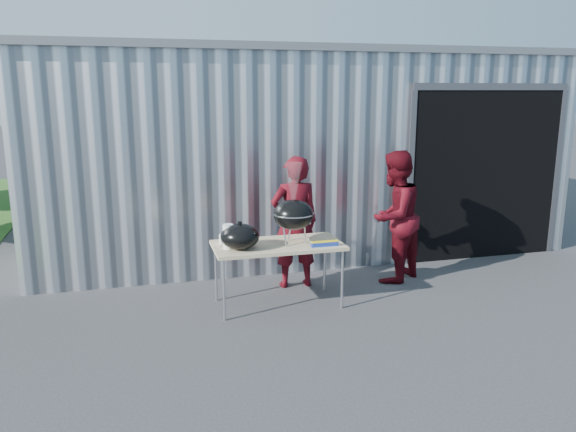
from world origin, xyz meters
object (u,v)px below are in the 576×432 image
object	(u,v)px
folding_table	(278,247)
kettle_grill	(293,209)
person_cook	(295,222)
person_bystander	(394,217)

from	to	relation	value
folding_table	kettle_grill	world-z (taller)	kettle_grill
kettle_grill	person_cook	size ratio (longest dim) A/B	0.56
folding_table	kettle_grill	distance (m)	0.49
person_cook	folding_table	bearing A→B (deg)	57.69
kettle_grill	person_cook	world-z (taller)	person_cook
folding_table	person_cook	distance (m)	0.71
folding_table	person_cook	bearing A→B (deg)	57.78
person_cook	person_bystander	xyz separation A→B (m)	(1.33, -0.12, 0.02)
person_bystander	folding_table	bearing A→B (deg)	-19.06
folding_table	person_cook	size ratio (longest dim) A/B	0.88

